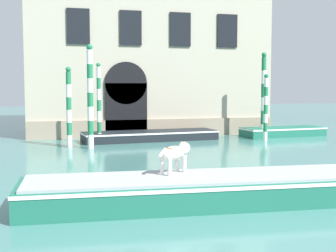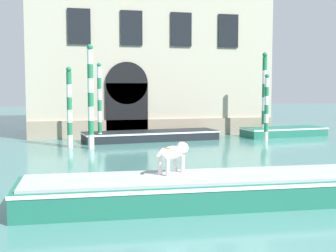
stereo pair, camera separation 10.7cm
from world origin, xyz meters
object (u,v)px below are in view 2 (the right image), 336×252
at_px(mooring_pole_1, 69,107).
at_px(mooring_pole_4, 264,95).
at_px(boat_foreground, 211,188).
at_px(dog_on_deck, 174,153).
at_px(mooring_pole_0, 266,107).
at_px(mooring_pole_3, 91,96).
at_px(boat_moored_far, 284,131).
at_px(boat_moored_near_palazzo, 151,135).
at_px(mooring_pole_2, 99,103).

xyz_separation_m(mooring_pole_1, mooring_pole_4, (10.17, 1.60, 0.46)).
xyz_separation_m(boat_foreground, dog_on_deck, (-0.76, 0.49, 0.80)).
distance_m(mooring_pole_0, mooring_pole_3, 8.82).
xyz_separation_m(mooring_pole_3, mooring_pole_4, (9.28, 2.21, -0.02)).
relative_size(mooring_pole_1, mooring_pole_3, 0.79).
xyz_separation_m(mooring_pole_0, mooring_pole_3, (-8.76, -0.86, 0.60)).
bearing_deg(boat_foreground, mooring_pole_0, 62.02).
bearing_deg(mooring_pole_3, boat_moored_far, 13.45).
bearing_deg(mooring_pole_1, boat_moored_far, 9.52).
bearing_deg(dog_on_deck, boat_moored_near_palazzo, 43.42).
bearing_deg(mooring_pole_1, boat_foreground, -75.85).
bearing_deg(mooring_pole_4, mooring_pole_0, -111.19).
height_order(boat_moored_near_palazzo, mooring_pole_0, mooring_pole_0).
xyz_separation_m(boat_foreground, mooring_pole_0, (6.87, 11.24, 1.33)).
bearing_deg(mooring_pole_3, boat_moored_near_palazzo, 36.25).
height_order(boat_moored_far, mooring_pole_1, mooring_pole_1).
height_order(boat_moored_far, mooring_pole_0, mooring_pole_0).
relative_size(mooring_pole_0, mooring_pole_4, 0.74).
relative_size(boat_moored_near_palazzo, mooring_pole_0, 2.08).
distance_m(boat_moored_far, mooring_pole_4, 2.45).
xyz_separation_m(mooring_pole_1, mooring_pole_3, (0.89, -0.61, 0.48)).
distance_m(boat_foreground, mooring_pole_4, 14.73).
xyz_separation_m(boat_moored_near_palazzo, mooring_pole_4, (6.10, -0.12, 2.02)).
xyz_separation_m(boat_foreground, boat_moored_near_palazzo, (1.29, 12.71, -0.10)).
height_order(mooring_pole_2, mooring_pole_3, mooring_pole_3).
distance_m(boat_foreground, boat_moored_near_palazzo, 12.78).
bearing_deg(boat_foreground, boat_moored_far, 59.35).
xyz_separation_m(boat_foreground, mooring_pole_3, (-1.89, 10.38, 1.93)).
xyz_separation_m(boat_moored_far, mooring_pole_2, (-10.10, -0.90, 1.67)).
distance_m(mooring_pole_1, mooring_pole_4, 10.30).
relative_size(dog_on_deck, mooring_pole_3, 0.21).
bearing_deg(boat_foreground, dog_on_deck, 151.06).
bearing_deg(dog_on_deck, mooring_pole_1, 63.79).
distance_m(mooring_pole_0, mooring_pole_2, 8.25).
height_order(boat_moored_near_palazzo, mooring_pole_4, mooring_pole_4).
bearing_deg(mooring_pole_2, mooring_pole_3, -108.47).
distance_m(dog_on_deck, boat_moored_near_palazzo, 12.43).
height_order(boat_foreground, mooring_pole_0, mooring_pole_0).
bearing_deg(mooring_pole_3, dog_on_deck, -83.54).
bearing_deg(mooring_pole_0, mooring_pole_2, 174.55).
height_order(dog_on_deck, mooring_pole_0, mooring_pole_0).
height_order(boat_moored_far, mooring_pole_2, mooring_pole_2).
bearing_deg(boat_foreground, boat_moored_near_palazzo, 87.66).
height_order(boat_moored_near_palazzo, mooring_pole_3, mooring_pole_3).
relative_size(boat_moored_near_palazzo, mooring_pole_1, 1.93).
relative_size(boat_moored_far, mooring_pole_4, 1.06).
height_order(boat_foreground, mooring_pole_3, mooring_pole_3).
xyz_separation_m(boat_foreground, mooring_pole_2, (-1.34, 12.02, 1.57)).
xyz_separation_m(mooring_pole_1, mooring_pole_2, (1.43, 1.03, 0.12)).
distance_m(boat_foreground, mooring_pole_0, 13.24).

